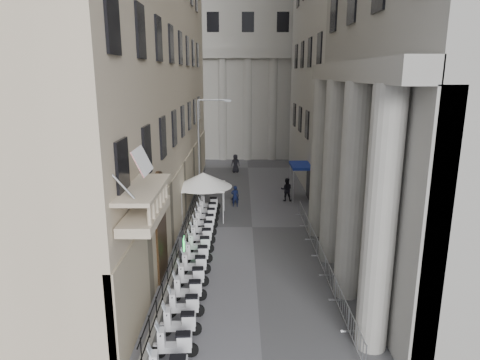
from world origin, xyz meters
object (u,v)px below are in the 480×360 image
object	(u,v)px
security_tent	(204,180)
street_lamp	(203,142)
pedestrian_a	(235,196)
info_kiosk	(182,248)
pedestrian_b	(286,189)

from	to	relation	value
security_tent	street_lamp	bearing A→B (deg)	95.32
pedestrian_a	security_tent	bearing A→B (deg)	43.46
security_tent	info_kiosk	bearing A→B (deg)	-94.55
security_tent	pedestrian_a	distance (m)	3.94
street_lamp	pedestrian_b	world-z (taller)	street_lamp
info_kiosk	street_lamp	bearing A→B (deg)	87.18
security_tent	pedestrian_b	distance (m)	7.93
street_lamp	info_kiosk	distance (m)	12.59
street_lamp	info_kiosk	world-z (taller)	street_lamp
pedestrian_b	street_lamp	bearing A→B (deg)	6.10
street_lamp	pedestrian_a	distance (m)	5.13
info_kiosk	pedestrian_b	bearing A→B (deg)	57.52
info_kiosk	security_tent	bearing A→B (deg)	83.71
street_lamp	pedestrian_b	xyz separation A→B (m)	(6.86, 0.02, -4.00)
info_kiosk	pedestrian_a	xyz separation A→B (m)	(2.84, 10.29, 0.02)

